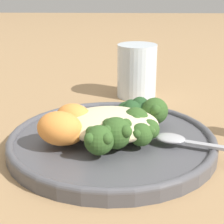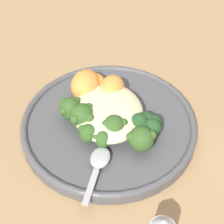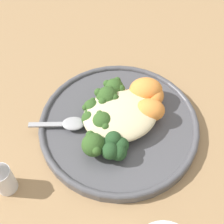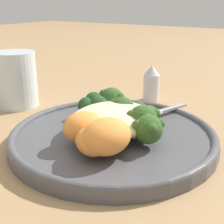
{
  "view_description": "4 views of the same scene",
  "coord_description": "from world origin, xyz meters",
  "px_view_note": "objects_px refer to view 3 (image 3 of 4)",
  "views": [
    {
      "loc": [
        -0.01,
        0.48,
        0.23
      ],
      "look_at": [
        0.01,
        -0.01,
        0.05
      ],
      "focal_mm": 60.0,
      "sensor_mm": 36.0,
      "label": 1
    },
    {
      "loc": [
        -0.41,
        0.03,
        0.48
      ],
      "look_at": [
        0.01,
        -0.01,
        0.03
      ],
      "focal_mm": 60.0,
      "sensor_mm": 36.0,
      "label": 2
    },
    {
      "loc": [
        -0.12,
        -0.31,
        0.48
      ],
      "look_at": [
        -0.0,
        -0.0,
        0.05
      ],
      "focal_mm": 50.0,
      "sensor_mm": 36.0,
      "label": 3
    },
    {
      "loc": [
        0.35,
        0.21,
        0.2
      ],
      "look_at": [
        0.0,
        -0.01,
        0.05
      ],
      "focal_mm": 50.0,
      "sensor_mm": 36.0,
      "label": 4
    }
  ],
  "objects_px": {
    "broccoli_stalk_3": "(101,120)",
    "sweet_potato_chunk_3": "(150,110)",
    "broccoli_stalk_4": "(107,122)",
    "sweet_potato_chunk_1": "(154,95)",
    "broccoli_stalk_5": "(99,141)",
    "sweet_potato_chunk_2": "(146,90)",
    "spoon": "(69,124)",
    "sweet_potato_chunk_0": "(144,93)",
    "quinoa_mound": "(120,115)",
    "broccoli_stalk_2": "(101,111)",
    "kale_tuft": "(114,147)",
    "broccoli_stalk_1": "(109,100)",
    "salt_shaker": "(2,177)",
    "plate": "(119,124)",
    "broccoli_stalk_0": "(115,91)"
  },
  "relations": [
    {
      "from": "salt_shaker",
      "to": "broccoli_stalk_0",
      "type": "bearing_deg",
      "value": 23.69
    },
    {
      "from": "broccoli_stalk_3",
      "to": "plate",
      "type": "bearing_deg",
      "value": -172.49
    },
    {
      "from": "plate",
      "to": "quinoa_mound",
      "type": "relative_size",
      "value": 2.17
    },
    {
      "from": "broccoli_stalk_3",
      "to": "broccoli_stalk_4",
      "type": "height_order",
      "value": "broccoli_stalk_4"
    },
    {
      "from": "sweet_potato_chunk_1",
      "to": "plate",
      "type": "bearing_deg",
      "value": -165.29
    },
    {
      "from": "broccoli_stalk_4",
      "to": "broccoli_stalk_5",
      "type": "xyz_separation_m",
      "value": [
        -0.03,
        -0.03,
        0.0
      ]
    },
    {
      "from": "broccoli_stalk_3",
      "to": "sweet_potato_chunk_3",
      "type": "height_order",
      "value": "sweet_potato_chunk_3"
    },
    {
      "from": "broccoli_stalk_3",
      "to": "sweet_potato_chunk_3",
      "type": "relative_size",
      "value": 1.91
    },
    {
      "from": "kale_tuft",
      "to": "plate",
      "type": "bearing_deg",
      "value": 60.41
    },
    {
      "from": "broccoli_stalk_1",
      "to": "quinoa_mound",
      "type": "bearing_deg",
      "value": 173.38
    },
    {
      "from": "broccoli_stalk_0",
      "to": "kale_tuft",
      "type": "relative_size",
      "value": 1.84
    },
    {
      "from": "plate",
      "to": "sweet_potato_chunk_3",
      "type": "bearing_deg",
      "value": -10.89
    },
    {
      "from": "sweet_potato_chunk_1",
      "to": "spoon",
      "type": "xyz_separation_m",
      "value": [
        -0.17,
        0.0,
        -0.01
      ]
    },
    {
      "from": "broccoli_stalk_0",
      "to": "broccoli_stalk_1",
      "type": "xyz_separation_m",
      "value": [
        -0.02,
        -0.02,
        0.0
      ]
    },
    {
      "from": "sweet_potato_chunk_1",
      "to": "spoon",
      "type": "bearing_deg",
      "value": 178.78
    },
    {
      "from": "sweet_potato_chunk_0",
      "to": "spoon",
      "type": "bearing_deg",
      "value": -177.17
    },
    {
      "from": "sweet_potato_chunk_0",
      "to": "sweet_potato_chunk_3",
      "type": "xyz_separation_m",
      "value": [
        -0.01,
        -0.04,
        0.0
      ]
    },
    {
      "from": "quinoa_mound",
      "to": "plate",
      "type": "bearing_deg",
      "value": -157.51
    },
    {
      "from": "broccoli_stalk_0",
      "to": "sweet_potato_chunk_3",
      "type": "height_order",
      "value": "sweet_potato_chunk_3"
    },
    {
      "from": "broccoli_stalk_4",
      "to": "sweet_potato_chunk_1",
      "type": "relative_size",
      "value": 1.87
    },
    {
      "from": "sweet_potato_chunk_2",
      "to": "sweet_potato_chunk_3",
      "type": "bearing_deg",
      "value": -105.72
    },
    {
      "from": "sweet_potato_chunk_3",
      "to": "sweet_potato_chunk_0",
      "type": "bearing_deg",
      "value": 79.53
    },
    {
      "from": "broccoli_stalk_0",
      "to": "sweet_potato_chunk_2",
      "type": "relative_size",
      "value": 1.53
    },
    {
      "from": "sweet_potato_chunk_2",
      "to": "kale_tuft",
      "type": "xyz_separation_m",
      "value": [
        -0.1,
        -0.09,
        -0.01
      ]
    },
    {
      "from": "sweet_potato_chunk_1",
      "to": "broccoli_stalk_2",
      "type": "bearing_deg",
      "value": 178.49
    },
    {
      "from": "broccoli_stalk_5",
      "to": "spoon",
      "type": "bearing_deg",
      "value": -83.88
    },
    {
      "from": "quinoa_mound",
      "to": "sweet_potato_chunk_1",
      "type": "distance_m",
      "value": 0.08
    },
    {
      "from": "plate",
      "to": "broccoli_stalk_0",
      "type": "relative_size",
      "value": 3.09
    },
    {
      "from": "quinoa_mound",
      "to": "broccoli_stalk_5",
      "type": "bearing_deg",
      "value": -144.3
    },
    {
      "from": "sweet_potato_chunk_1",
      "to": "salt_shaker",
      "type": "height_order",
      "value": "salt_shaker"
    },
    {
      "from": "plate",
      "to": "quinoa_mound",
      "type": "height_order",
      "value": "quinoa_mound"
    },
    {
      "from": "quinoa_mound",
      "to": "broccoli_stalk_4",
      "type": "distance_m",
      "value": 0.03
    },
    {
      "from": "quinoa_mound",
      "to": "broccoli_stalk_3",
      "type": "relative_size",
      "value": 1.31
    },
    {
      "from": "quinoa_mound",
      "to": "sweet_potato_chunk_1",
      "type": "bearing_deg",
      "value": 14.41
    },
    {
      "from": "kale_tuft",
      "to": "broccoli_stalk_3",
      "type": "bearing_deg",
      "value": 90.23
    },
    {
      "from": "plate",
      "to": "sweet_potato_chunk_0",
      "type": "bearing_deg",
      "value": 26.74
    },
    {
      "from": "plate",
      "to": "broccoli_stalk_2",
      "type": "xyz_separation_m",
      "value": [
        -0.03,
        0.02,
        0.02
      ]
    },
    {
      "from": "broccoli_stalk_3",
      "to": "sweet_potato_chunk_2",
      "type": "relative_size",
      "value": 1.66
    },
    {
      "from": "broccoli_stalk_2",
      "to": "spoon",
      "type": "height_order",
      "value": "broccoli_stalk_2"
    },
    {
      "from": "broccoli_stalk_0",
      "to": "broccoli_stalk_5",
      "type": "relative_size",
      "value": 0.78
    },
    {
      "from": "broccoli_stalk_4",
      "to": "sweet_potato_chunk_2",
      "type": "height_order",
      "value": "sweet_potato_chunk_2"
    },
    {
      "from": "broccoli_stalk_1",
      "to": "spoon",
      "type": "height_order",
      "value": "broccoli_stalk_1"
    },
    {
      "from": "broccoli_stalk_2",
      "to": "kale_tuft",
      "type": "distance_m",
      "value": 0.08
    },
    {
      "from": "plate",
      "to": "kale_tuft",
      "type": "relative_size",
      "value": 5.7
    },
    {
      "from": "sweet_potato_chunk_3",
      "to": "broccoli_stalk_5",
      "type": "bearing_deg",
      "value": -165.85
    },
    {
      "from": "broccoli_stalk_0",
      "to": "broccoli_stalk_2",
      "type": "relative_size",
      "value": 1.06
    },
    {
      "from": "broccoli_stalk_1",
      "to": "broccoli_stalk_5",
      "type": "bearing_deg",
      "value": 129.29
    },
    {
      "from": "broccoli_stalk_5",
      "to": "sweet_potato_chunk_0",
      "type": "bearing_deg",
      "value": -173.77
    },
    {
      "from": "kale_tuft",
      "to": "quinoa_mound",
      "type": "bearing_deg",
      "value": 58.86
    },
    {
      "from": "sweet_potato_chunk_0",
      "to": "sweet_potato_chunk_2",
      "type": "relative_size",
      "value": 0.92
    }
  ]
}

